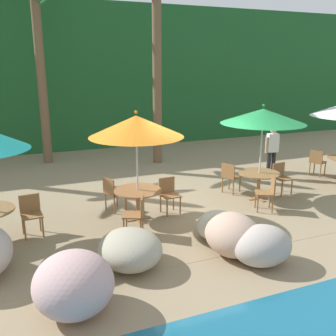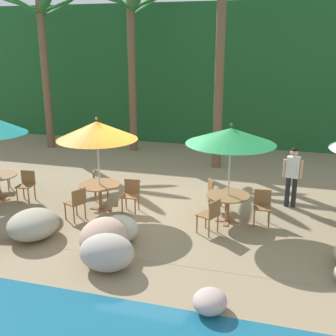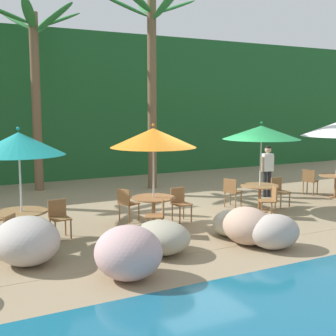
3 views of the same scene
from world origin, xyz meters
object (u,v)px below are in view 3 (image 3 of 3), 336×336
Objects in this scene: dining_table_orange at (154,202)px; chair_orange_left at (158,214)px; waiter_in_white at (267,167)px; dining_table_green at (260,190)px; chair_green_seaward at (279,190)px; umbrella_teal at (19,144)px; chair_orange_seaward at (180,202)px; chair_teal_seaward at (59,216)px; palm_tree_second at (36,68)px; umbrella_green at (261,133)px; chair_green_left at (270,199)px; palm_tree_third at (151,62)px; dining_table_teal at (22,217)px; chair_orange_inland at (127,202)px; chair_teal_left at (5,232)px; chair_green_inland at (232,190)px; dining_table_white at (336,179)px; chair_white_inland at (310,180)px; umbrella_orange at (153,138)px.

dining_table_orange is 1.26× the size of chair_orange_left.
dining_table_green is at bearing -135.38° from waiter_in_white.
chair_green_seaward is at bearing 13.61° from chair_orange_left.
umbrella_teal is 2.93× the size of chair_orange_seaward.
palm_tree_second is at bearing 81.45° from chair_teal_seaward.
umbrella_green reaches higher than chair_teal_seaward.
chair_green_left is 2.99m from waiter_in_white.
palm_tree_third reaches higher than waiter_in_white.
chair_orange_left is at bearing -14.39° from dining_table_teal.
chair_orange_inland is 5.49m from waiter_in_white.
chair_teal_left is 0.79× the size of dining_table_orange.
dining_table_teal is 6.64m from dining_table_green.
chair_teal_seaward is 0.12× the size of palm_tree_third.
dining_table_teal is at bearing 165.61° from chair_orange_left.
chair_orange_seaward is 1.00× the size of chair_orange_left.
umbrella_green is 2.94× the size of chair_green_seaward.
umbrella_teal is at bearing -168.13° from waiter_in_white.
umbrella_green reaches higher than umbrella_teal.
chair_green_inland is (3.40, 0.11, 0.00)m from chair_orange_inland.
dining_table_orange is at bearing -175.86° from dining_table_white.
chair_green_left is 3.91m from dining_table_white.
chair_white_inland is (3.48, 0.38, 0.00)m from chair_green_inland.
umbrella_teal is 1.00× the size of umbrella_green.
chair_teal_seaward is 1.00× the size of chair_orange_seaward.
umbrella_orange is (3.64, 0.79, 1.70)m from chair_teal_left.
chair_orange_seaward is 1.00× the size of chair_green_inland.
chair_green_seaward is at bearing -23.34° from chair_green_inland.
chair_green_inland is at bearing 16.03° from dining_table_orange.
dining_table_green is at bearing -8.95° from chair_orange_inland.
palm_tree_third reaches higher than umbrella_green.
umbrella_green is 2.49m from waiter_in_white.
chair_teal_seaward is 1.57m from chair_teal_left.
chair_orange_seaward is 0.12× the size of palm_tree_third.
chair_green_inland is (2.98, 0.86, -0.10)m from dining_table_orange.
dining_table_orange is at bearing -2.35° from chair_teal_seaward.
chair_green_inland is at bearing 8.13° from chair_teal_seaward.
umbrella_teal reaches higher than dining_table_orange.
chair_teal_left is at bearing -136.22° from palm_tree_third.
chair_orange_inland is at bearing 171.05° from dining_table_green.
dining_table_orange is 1.26× the size of chair_orange_seaward.
palm_tree_second is at bearing 158.21° from palm_tree_third.
umbrella_teal is 1.88m from chair_teal_left.
umbrella_teal is 6.82m from dining_table_green.
chair_orange_seaward is 1.48m from chair_orange_left.
chair_white_inland is (3.31, 1.90, 0.00)m from chair_green_left.
umbrella_teal reaches higher than chair_green_inland.
palm_tree_second is (2.25, 7.21, 3.78)m from chair_teal_left.
chair_orange_seaward is at bearing 179.55° from dining_table_green.
chair_orange_seaward is at bearing 1.17° from chair_teal_seaward.
umbrella_teal is 3.44m from chair_orange_left.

